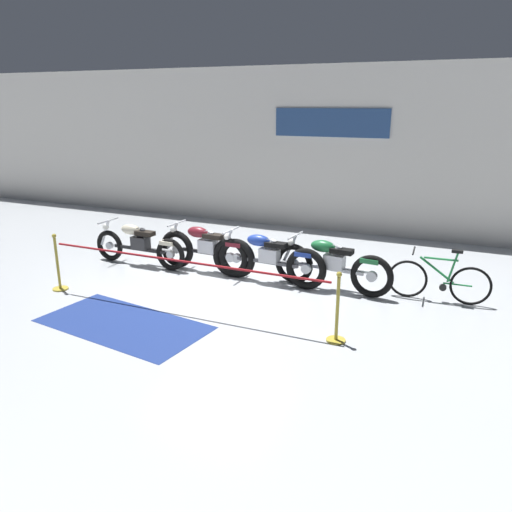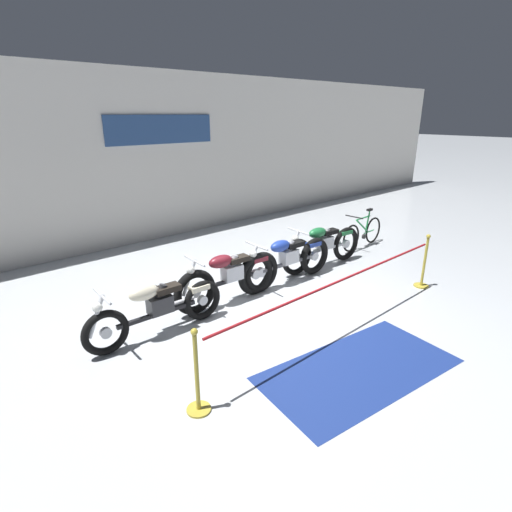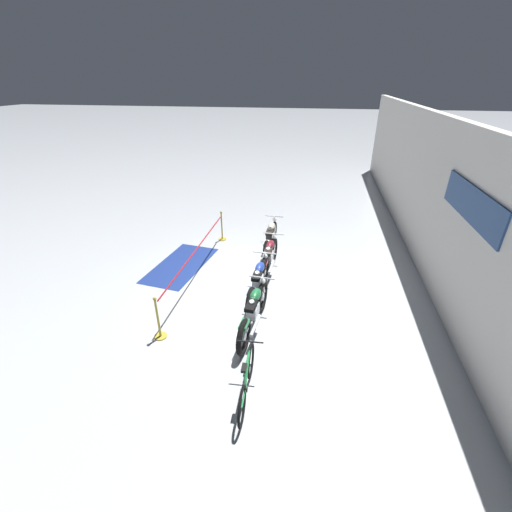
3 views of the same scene
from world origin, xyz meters
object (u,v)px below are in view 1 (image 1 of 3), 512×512
(motorcycle_cream_0, at_px, (138,244))
(motorcycle_blue_2, at_px, (267,259))
(motorcycle_green_3, at_px, (331,265))
(floor_banner, at_px, (123,324))
(bicycle, at_px, (439,281))
(stanchion_far_left, at_px, (123,265))
(motorcycle_maroon_1, at_px, (206,249))
(stanchion_mid_left, at_px, (337,318))

(motorcycle_cream_0, relative_size, motorcycle_blue_2, 0.95)
(motorcycle_blue_2, xyz_separation_m, motorcycle_green_3, (1.22, 0.11, 0.01))
(motorcycle_cream_0, distance_m, motorcycle_blue_2, 2.86)
(motorcycle_cream_0, height_order, motorcycle_green_3, motorcycle_green_3)
(motorcycle_blue_2, distance_m, floor_banner, 2.98)
(bicycle, distance_m, floor_banner, 5.29)
(stanchion_far_left, bearing_deg, motorcycle_maroon_1, 75.60)
(motorcycle_cream_0, relative_size, stanchion_mid_left, 2.12)
(motorcycle_blue_2, bearing_deg, motorcycle_green_3, 4.95)
(stanchion_far_left, bearing_deg, motorcycle_green_3, 32.73)
(floor_banner, bearing_deg, motorcycle_cream_0, 129.08)
(motorcycle_green_3, relative_size, stanchion_far_left, 0.43)
(floor_banner, bearing_deg, bicycle, 41.81)
(motorcycle_cream_0, height_order, motorcycle_blue_2, motorcycle_blue_2)
(motorcycle_blue_2, bearing_deg, floor_banner, -116.60)
(motorcycle_blue_2, bearing_deg, bicycle, 6.04)
(stanchion_far_left, xyz_separation_m, floor_banner, (0.53, -0.76, -0.65))
(bicycle, distance_m, stanchion_far_left, 5.38)
(stanchion_far_left, distance_m, stanchion_mid_left, 3.71)
(stanchion_mid_left, bearing_deg, bicycle, 61.15)
(motorcycle_blue_2, relative_size, motorcycle_green_3, 1.04)
(motorcycle_maroon_1, xyz_separation_m, floor_banner, (0.03, -2.70, -0.47))
(motorcycle_blue_2, relative_size, bicycle, 1.39)
(stanchion_far_left, xyz_separation_m, stanchion_mid_left, (3.70, 0.00, -0.30))
(motorcycle_green_3, height_order, floor_banner, motorcycle_green_3)
(motorcycle_maroon_1, distance_m, stanchion_far_left, 2.01)
(motorcycle_cream_0, height_order, floor_banner, motorcycle_cream_0)
(motorcycle_blue_2, xyz_separation_m, floor_banner, (-1.32, -2.63, -0.47))
(bicycle, bearing_deg, stanchion_mid_left, -118.85)
(motorcycle_cream_0, relative_size, bicycle, 1.32)
(motorcycle_blue_2, height_order, stanchion_mid_left, stanchion_mid_left)
(motorcycle_green_3, bearing_deg, stanchion_mid_left, -72.17)
(motorcycle_green_3, distance_m, floor_banner, 3.76)
(bicycle, height_order, stanchion_far_left, stanchion_far_left)
(motorcycle_cream_0, bearing_deg, floor_banner, -58.71)
(motorcycle_blue_2, height_order, stanchion_far_left, stanchion_far_left)
(motorcycle_green_3, distance_m, stanchion_far_left, 3.65)
(motorcycle_green_3, distance_m, bicycle, 1.86)
(stanchion_mid_left, relative_size, floor_banner, 0.40)
(motorcycle_green_3, relative_size, floor_banner, 0.85)
(motorcycle_blue_2, distance_m, stanchion_far_left, 2.63)
(motorcycle_green_3, height_order, bicycle, motorcycle_green_3)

